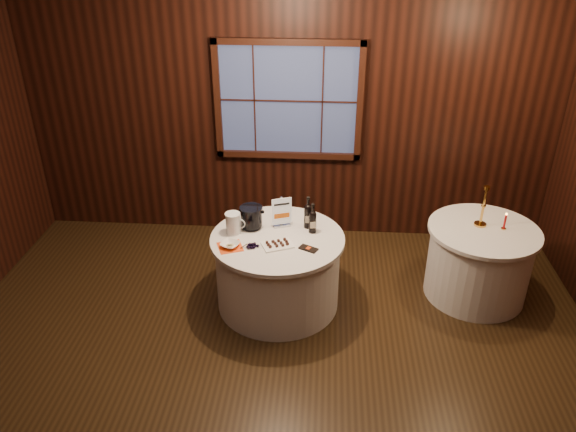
# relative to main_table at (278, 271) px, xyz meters

# --- Properties ---
(ground) EXTENTS (6.00, 6.00, 0.00)m
(ground) POSITION_rel_main_table_xyz_m (0.00, -1.00, -0.39)
(ground) COLOR black
(ground) RESTS_ON ground
(back_wall) EXTENTS (6.00, 0.10, 3.00)m
(back_wall) POSITION_rel_main_table_xyz_m (0.00, 1.48, 1.16)
(back_wall) COLOR black
(back_wall) RESTS_ON ground
(main_table) EXTENTS (1.28, 1.28, 0.77)m
(main_table) POSITION_rel_main_table_xyz_m (0.00, 0.00, 0.00)
(main_table) COLOR silver
(main_table) RESTS_ON ground
(side_table) EXTENTS (1.08, 1.08, 0.77)m
(side_table) POSITION_rel_main_table_xyz_m (2.00, 0.30, 0.00)
(side_table) COLOR silver
(side_table) RESTS_ON ground
(sign_stand) EXTENTS (0.19, 0.14, 0.32)m
(sign_stand) POSITION_rel_main_table_xyz_m (0.02, 0.21, 0.49)
(sign_stand) COLOR #AEAFB5
(sign_stand) RESTS_ON main_table
(port_bottle_left) EXTENTS (0.08, 0.08, 0.33)m
(port_bottle_left) POSITION_rel_main_table_xyz_m (0.28, 0.21, 0.52)
(port_bottle_left) COLOR black
(port_bottle_left) RESTS_ON main_table
(port_bottle_right) EXTENTS (0.07, 0.08, 0.30)m
(port_bottle_right) POSITION_rel_main_table_xyz_m (0.33, 0.12, 0.51)
(port_bottle_right) COLOR black
(port_bottle_right) RESTS_ON main_table
(ice_bucket) EXTENTS (0.22, 0.22, 0.23)m
(ice_bucket) POSITION_rel_main_table_xyz_m (-0.27, 0.16, 0.50)
(ice_bucket) COLOR black
(ice_bucket) RESTS_ON main_table
(chocolate_plate) EXTENTS (0.33, 0.28, 0.04)m
(chocolate_plate) POSITION_rel_main_table_xyz_m (0.02, -0.16, 0.40)
(chocolate_plate) COLOR white
(chocolate_plate) RESTS_ON main_table
(chocolate_box) EXTENTS (0.19, 0.15, 0.01)m
(chocolate_box) POSITION_rel_main_table_xyz_m (0.30, -0.20, 0.39)
(chocolate_box) COLOR black
(chocolate_box) RESTS_ON main_table
(grape_bunch) EXTENTS (0.19, 0.09, 0.04)m
(grape_bunch) POSITION_rel_main_table_xyz_m (-0.21, -0.22, 0.40)
(grape_bunch) COLOR black
(grape_bunch) RESTS_ON main_table
(glass_pitcher) EXTENTS (0.20, 0.15, 0.21)m
(glass_pitcher) POSITION_rel_main_table_xyz_m (-0.43, 0.05, 0.49)
(glass_pitcher) COLOR silver
(glass_pitcher) RESTS_ON main_table
(orange_napkin) EXTENTS (0.28, 0.28, 0.00)m
(orange_napkin) POSITION_rel_main_table_xyz_m (-0.42, -0.21, 0.38)
(orange_napkin) COLOR #DF4412
(orange_napkin) RESTS_ON main_table
(cracker_bowl) EXTENTS (0.22, 0.22, 0.04)m
(cracker_bowl) POSITION_rel_main_table_xyz_m (-0.42, -0.21, 0.41)
(cracker_bowl) COLOR white
(cracker_bowl) RESTS_ON orange_napkin
(brass_candlestick) EXTENTS (0.12, 0.12, 0.42)m
(brass_candlestick) POSITION_rel_main_table_xyz_m (1.97, 0.37, 0.54)
(brass_candlestick) COLOR gold
(brass_candlestick) RESTS_ON side_table
(red_candle) EXTENTS (0.05, 0.05, 0.18)m
(red_candle) POSITION_rel_main_table_xyz_m (2.18, 0.31, 0.45)
(red_candle) COLOR gold
(red_candle) RESTS_ON side_table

